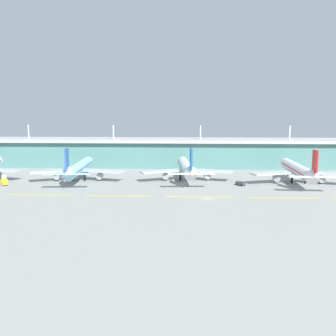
# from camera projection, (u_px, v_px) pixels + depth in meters

# --- Properties ---
(ground_plane) EXTENTS (600.00, 600.00, 0.00)m
(ground_plane) POSITION_uv_depth(u_px,v_px,m) (207.00, 199.00, 151.17)
(ground_plane) COLOR gray
(terminal_building) EXTENTS (288.00, 34.00, 27.08)m
(terminal_building) POSITION_uv_depth(u_px,v_px,m) (200.00, 152.00, 245.46)
(terminal_building) COLOR slate
(terminal_building) RESTS_ON ground
(airliner_near_middle) EXTENTS (48.61, 61.64, 18.90)m
(airliner_near_middle) POSITION_uv_depth(u_px,v_px,m) (79.00, 168.00, 193.60)
(airliner_near_middle) COLOR #9ED1EA
(airliner_near_middle) RESTS_ON ground
(airliner_center) EXTENTS (48.61, 60.96, 18.90)m
(airliner_center) POSITION_uv_depth(u_px,v_px,m) (186.00, 168.00, 194.20)
(airliner_center) COLOR white
(airliner_center) RESTS_ON ground
(airliner_far_middle) EXTENTS (48.78, 61.85, 18.90)m
(airliner_far_middle) POSITION_uv_depth(u_px,v_px,m) (298.00, 170.00, 185.85)
(airliner_far_middle) COLOR white
(airliner_far_middle) RESTS_ON ground
(taxiway_stripe_west) EXTENTS (28.00, 0.70, 0.04)m
(taxiway_stripe_west) POSITION_uv_depth(u_px,v_px,m) (38.00, 195.00, 158.60)
(taxiway_stripe_west) COLOR yellow
(taxiway_stripe_west) RESTS_ON ground
(taxiway_stripe_mid_west) EXTENTS (28.00, 0.70, 0.04)m
(taxiway_stripe_mid_west) POSITION_uv_depth(u_px,v_px,m) (118.00, 196.00, 156.76)
(taxiway_stripe_mid_west) COLOR yellow
(taxiway_stripe_mid_west) RESTS_ON ground
(taxiway_stripe_centre) EXTENTS (28.00, 0.70, 0.04)m
(taxiway_stripe_centre) POSITION_uv_depth(u_px,v_px,m) (199.00, 197.00, 154.92)
(taxiway_stripe_centre) COLOR yellow
(taxiway_stripe_centre) RESTS_ON ground
(taxiway_stripe_mid_east) EXTENTS (28.00, 0.70, 0.04)m
(taxiway_stripe_mid_east) POSITION_uv_depth(u_px,v_px,m) (282.00, 198.00, 153.08)
(taxiway_stripe_mid_east) COLOR yellow
(taxiway_stripe_mid_east) RESTS_ON ground
(pushback_tug) EXTENTS (4.80, 4.82, 1.85)m
(pushback_tug) POSITION_uv_depth(u_px,v_px,m) (240.00, 183.00, 179.68)
(pushback_tug) COLOR #333842
(pushback_tug) RESTS_ON ground
(fuel_truck) EXTENTS (5.88, 7.53, 4.95)m
(fuel_truck) POSITION_uv_depth(u_px,v_px,m) (4.00, 180.00, 181.63)
(fuel_truck) COLOR gold
(fuel_truck) RESTS_ON ground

